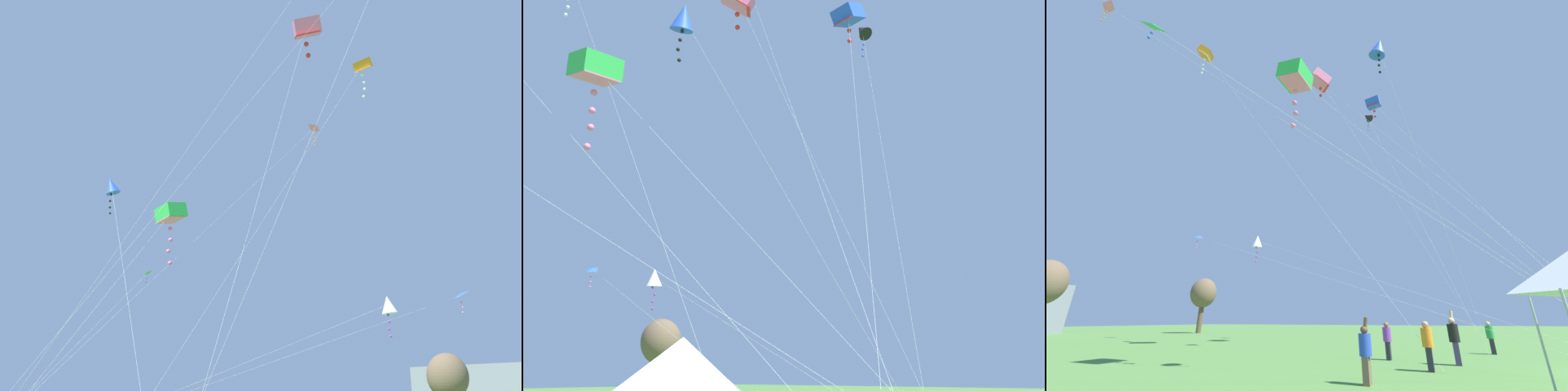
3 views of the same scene
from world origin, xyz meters
The scene contains 17 objects.
tree_far_left centered at (22.61, 38.80, 5.42)m, with size 3.78×3.78×7.62m.
person_orange_shirt centered at (-0.60, 6.66, 0.89)m, with size 0.39×0.39×1.65m.
person_purple_shirt centered at (2.18, 8.58, 0.87)m, with size 0.38×0.38×1.60m.
person_black_shirt centered at (1.53, 5.71, 1.00)m, with size 0.42×0.42×2.06m.
person_blue_shirt centered at (-3.84, 8.20, 0.85)m, with size 0.36×0.36×1.76m.
person_green_shirt centered at (6.92, 3.81, 0.87)m, with size 0.38×0.38×1.62m.
kite_blue_delta_0 centered at (5.73, 24.39, 8.32)m, with size 8.66×24.53×8.83m.
kite_orange_box_1 centered at (1.37, 23.06, 25.28)m, with size 2.90×17.72×26.12m.
kite_green_delta_2 centered at (-9.10, 12.76, 10.22)m, with size 10.38×13.95×10.68m.
kite_pink_box_3 centered at (5.26, 12.80, 21.41)m, with size 3.29×10.03×22.33m.
kite_white_diamond_4 centered at (5.34, 18.28, 7.29)m, with size 5.36×19.18×7.82m.
kite_pink_delta_5 centered at (-5.85, 25.57, 23.50)m, with size 4.03×25.83×24.28m.
kite_black_diamond_6 centered at (13.62, 10.34, 22.64)m, with size 7.67×6.96×23.42m.
kite_green_box_7 centered at (-3.62, 10.80, 12.62)m, with size 5.11×11.47×13.27m.
kite_red_delta_8 centered at (9.26, 16.86, 28.81)m, with size 11.38×17.39×29.55m.
kite_blue_diamond_9 centered at (-3.20, 6.75, 13.17)m, with size 10.17×3.28×13.75m.
kite_blue_box_10 centered at (10.00, 9.04, 21.25)m, with size 12.76×8.71×22.03m.
Camera 3 is at (-13.26, 5.92, 1.67)m, focal length 20.00 mm.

